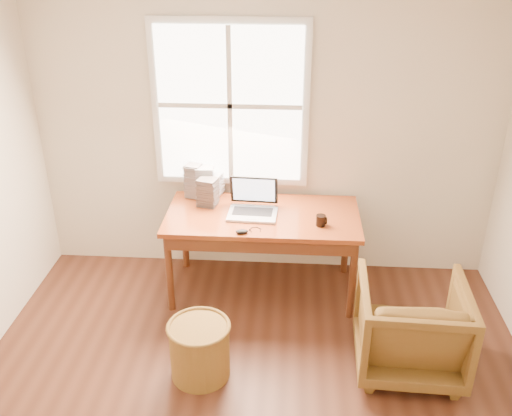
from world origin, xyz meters
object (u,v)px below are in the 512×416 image
(desk, at_px, (263,216))
(wicker_stool, at_px, (200,351))
(cd_stack_a, at_px, (205,183))
(armchair, at_px, (411,326))
(laptop, at_px, (252,198))
(coffee_mug, at_px, (321,220))

(desk, bearing_deg, wicker_stool, -109.23)
(wicker_stool, distance_m, cd_stack_a, 1.53)
(desk, distance_m, armchair, 1.47)
(laptop, relative_size, coffee_mug, 5.06)
(desk, height_order, coffee_mug, coffee_mug)
(desk, relative_size, laptop, 3.61)
(wicker_stool, relative_size, laptop, 0.95)
(armchair, xyz_separation_m, wicker_stool, (-1.48, -0.20, -0.14))
(wicker_stool, distance_m, laptop, 1.30)
(wicker_stool, height_order, laptop, laptop)
(wicker_stool, height_order, coffee_mug, coffee_mug)
(cd_stack_a, bearing_deg, coffee_mug, -23.95)
(coffee_mug, relative_size, cd_stack_a, 0.30)
(coffee_mug, distance_m, cd_stack_a, 1.08)
(desk, height_order, armchair, desk)
(cd_stack_a, bearing_deg, desk, -27.91)
(desk, distance_m, cd_stack_a, 0.61)
(laptop, bearing_deg, wicker_stool, -103.05)
(wicker_stool, xyz_separation_m, laptop, (0.30, 1.05, 0.70))
(desk, height_order, laptop, laptop)
(wicker_stool, bearing_deg, cd_stack_a, 95.71)
(wicker_stool, xyz_separation_m, cd_stack_a, (-0.14, 1.36, 0.69))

